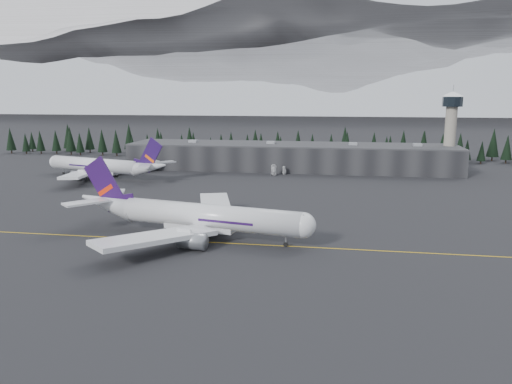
% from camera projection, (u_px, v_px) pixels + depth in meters
% --- Properties ---
extents(ground, '(1400.00, 1400.00, 0.00)m').
position_uv_depth(ground, '(243.00, 242.00, 127.22)').
color(ground, black).
rests_on(ground, ground).
extents(taxiline, '(400.00, 0.40, 0.02)m').
position_uv_depth(taxiline, '(242.00, 244.00, 125.29)').
color(taxiline, gold).
rests_on(taxiline, ground).
extents(terminal, '(160.00, 30.00, 12.60)m').
position_uv_depth(terminal, '(291.00, 157.00, 246.91)').
color(terminal, black).
rests_on(terminal, ground).
extents(control_tower, '(10.00, 10.00, 37.70)m').
position_uv_depth(control_tower, '(451.00, 123.00, 234.37)').
color(control_tower, gray).
rests_on(control_tower, ground).
extents(treeline, '(360.00, 20.00, 15.00)m').
position_uv_depth(treeline, '(297.00, 146.00, 282.47)').
color(treeline, black).
rests_on(treeline, ground).
extents(mountain_ridge, '(4400.00, 900.00, 420.00)m').
position_uv_depth(mountain_ridge, '(329.00, 110.00, 1094.59)').
color(mountain_ridge, white).
rests_on(mountain_ridge, ground).
extents(jet_main, '(68.09, 62.28, 20.21)m').
position_uv_depth(jet_main, '(190.00, 215.00, 131.03)').
color(jet_main, silver).
rests_on(jet_main, ground).
extents(jet_parked, '(64.05, 58.11, 19.25)m').
position_uv_depth(jet_parked, '(104.00, 166.00, 220.82)').
color(jet_parked, silver).
rests_on(jet_parked, ground).
extents(gse_vehicle_a, '(2.62, 5.27, 1.44)m').
position_uv_depth(gse_vehicle_a, '(274.00, 174.00, 228.82)').
color(gse_vehicle_a, silver).
rests_on(gse_vehicle_a, ground).
extents(gse_vehicle_b, '(4.32, 3.64, 1.39)m').
position_uv_depth(gse_vehicle_b, '(284.00, 173.00, 231.06)').
color(gse_vehicle_b, silver).
rests_on(gse_vehicle_b, ground).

